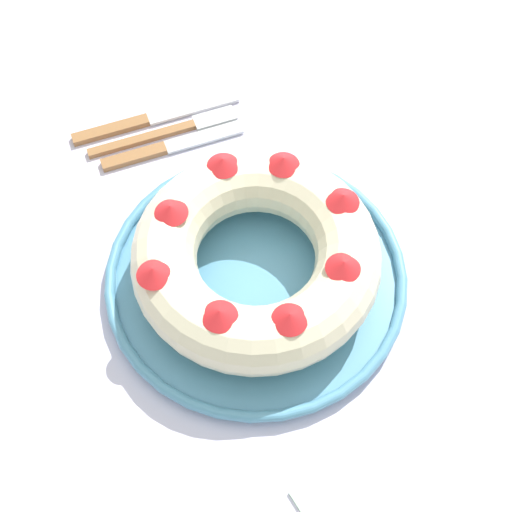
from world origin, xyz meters
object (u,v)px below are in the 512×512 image
at_px(fork, 174,130).
at_px(serving_knife, 145,121).
at_px(serving_dish, 256,276).
at_px(cake_knife, 163,149).
at_px(bundt_cake, 256,255).

relative_size(fork, serving_knife, 0.88).
bearing_deg(serving_dish, cake_knife, -168.36).
distance_m(fork, serving_knife, 0.04).
xyz_separation_m(serving_dish, fork, (-0.24, -0.02, -0.01)).
distance_m(bundt_cake, serving_knife, 0.28).
xyz_separation_m(bundt_cake, fork, (-0.24, -0.02, -0.05)).
bearing_deg(cake_knife, serving_knife, -175.64).
relative_size(bundt_cake, fork, 1.37).
distance_m(serving_dish, serving_knife, 0.27).
relative_size(serving_dish, fork, 1.73).
height_order(bundt_cake, fork, bundt_cake).
distance_m(bundt_cake, cake_knife, 0.22).
bearing_deg(serving_dish, fork, -174.65).
bearing_deg(serving_knife, bundt_cake, 5.82).
bearing_deg(serving_knife, cake_knife, 3.88).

